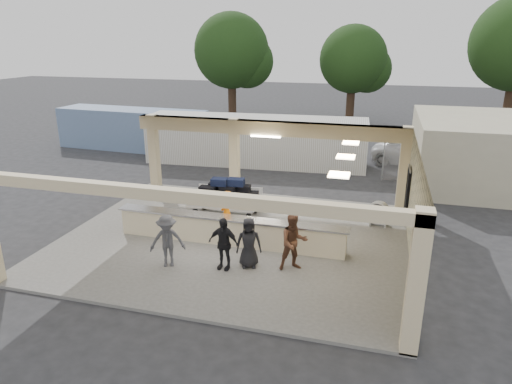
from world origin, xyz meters
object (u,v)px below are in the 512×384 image
(drum_fan, at_px, (379,213))
(car_dark, at_px, (421,141))
(luggage_cart, at_px, (224,196))
(passenger_d, at_px, (249,243))
(baggage_handler, at_px, (227,212))
(passenger_b, at_px, (223,243))
(container_blue, at_px, (132,129))
(passenger_c, at_px, (167,241))
(baggage_counter, at_px, (229,230))
(container_white, at_px, (255,141))
(passenger_a, at_px, (294,242))
(car_white_a, at_px, (417,154))
(car_white_b, at_px, (511,156))

(drum_fan, bearing_deg, car_dark, 93.27)
(luggage_cart, xyz_separation_m, drum_fan, (5.94, 0.69, -0.34))
(passenger_d, bearing_deg, drum_fan, 31.15)
(baggage_handler, distance_m, passenger_b, 2.67)
(passenger_d, height_order, container_blue, container_blue)
(baggage_handler, relative_size, passenger_c, 0.97)
(container_blue, bearing_deg, passenger_c, -53.49)
(baggage_counter, relative_size, container_white, 0.66)
(passenger_a, xyz_separation_m, container_blue, (-13.27, 13.55, 0.28))
(luggage_cart, bearing_deg, baggage_counter, -70.64)
(car_white_a, bearing_deg, passenger_c, 161.79)
(baggage_handler, bearing_deg, passenger_d, 39.04)
(drum_fan, bearing_deg, container_white, 145.41)
(passenger_d, distance_m, container_blue, 18.20)
(baggage_counter, height_order, passenger_a, passenger_a)
(passenger_b, bearing_deg, passenger_d, 29.84)
(container_white, bearing_deg, car_dark, 26.34)
(drum_fan, relative_size, car_dark, 0.21)
(passenger_a, height_order, car_dark, passenger_a)
(drum_fan, bearing_deg, passenger_a, -106.54)
(drum_fan, relative_size, container_blue, 0.10)
(container_white, bearing_deg, passenger_b, -82.17)
(baggage_counter, distance_m, drum_fan, 5.82)
(baggage_counter, bearing_deg, car_white_b, 49.65)
(baggage_handler, bearing_deg, car_dark, 158.90)
(container_white, xyz_separation_m, container_blue, (-8.69, 1.51, -0.07))
(container_blue, bearing_deg, passenger_d, -45.96)
(passenger_d, distance_m, car_dark, 18.62)
(passenger_a, distance_m, passenger_c, 3.90)
(passenger_a, distance_m, car_dark, 18.02)
(car_white_a, height_order, car_white_b, car_white_a)
(container_white, bearing_deg, passenger_d, -78.71)
(container_white, bearing_deg, car_white_a, 9.50)
(passenger_d, bearing_deg, passenger_a, -9.85)
(car_white_a, bearing_deg, car_white_b, -67.27)
(luggage_cart, height_order, car_dark, luggage_cart)
(passenger_b, distance_m, container_white, 12.83)
(passenger_d, height_order, car_white_a, passenger_d)
(baggage_counter, height_order, car_white_b, car_white_b)
(drum_fan, xyz_separation_m, baggage_handler, (-5.30, -2.27, 0.31))
(passenger_c, height_order, car_dark, passenger_c)
(passenger_b, height_order, car_dark, passenger_b)
(passenger_d, bearing_deg, car_dark, 52.33)
(drum_fan, distance_m, baggage_handler, 5.78)
(car_white_a, xyz_separation_m, car_white_b, (5.05, 1.11, -0.04))
(passenger_d, bearing_deg, car_white_b, 36.58)
(drum_fan, bearing_deg, car_white_b, 70.80)
(container_blue, bearing_deg, car_dark, 15.15)
(passenger_c, bearing_deg, baggage_counter, 34.03)
(baggage_counter, bearing_deg, car_white_a, 62.08)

